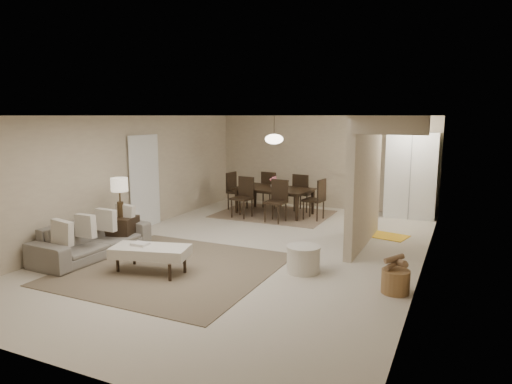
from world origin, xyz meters
The scene contains 22 objects.
floor centered at (0.00, 0.00, 0.00)m, with size 9.00×9.00×0.00m, color beige.
ceiling centered at (0.00, 0.00, 2.50)m, with size 9.00×9.00×0.00m, color white.
back_wall centered at (0.00, 4.50, 1.25)m, with size 6.00×6.00×0.00m, color tan.
left_wall centered at (-3.00, 0.00, 1.25)m, with size 9.00×9.00×0.00m, color tan.
right_wall centered at (3.00, 0.00, 1.25)m, with size 9.00×9.00×0.00m, color tan.
partition centered at (1.80, 1.25, 1.25)m, with size 0.15×2.50×2.50m, color tan.
doorway centered at (-2.97, 0.60, 1.02)m, with size 0.04×0.90×2.04m, color black.
pantry_cabinet centered at (2.35, 4.15, 1.05)m, with size 1.20×0.55×2.10m, color white.
flush_light centered at (2.30, 3.20, 2.46)m, with size 0.44×0.44×0.05m, color white.
living_rug centered at (-0.74, -1.54, 0.01)m, with size 3.20×3.20×0.01m, color brown.
sofa centered at (-2.45, -1.54, 0.32)m, with size 0.85×2.18×0.64m, color slate.
ottoman_bench centered at (-0.94, -1.84, 0.35)m, with size 1.32×0.85×0.44m.
side_table centered at (-2.40, -0.84, 0.29)m, with size 0.52×0.52×0.58m, color black.
table_lamp centered at (-2.40, -0.84, 1.14)m, with size 0.32×0.32×0.76m.
round_pouf centered at (1.27, -0.78, 0.22)m, with size 0.55×0.55×0.43m, color beige.
wicker_basket centered at (2.75, -1.06, 0.17)m, with size 0.40×0.40×0.34m, color olive.
dining_rug centered at (-0.85, 3.06, 0.01)m, with size 2.80×2.10×0.01m, color #7B624C.
dining_table centered at (-0.85, 3.06, 0.34)m, with size 1.94×1.08×0.68m, color black.
dining_chairs centered at (-0.85, 3.06, 0.50)m, with size 2.72×2.10×1.00m.
vase centered at (-0.85, 3.06, 0.77)m, with size 0.17×0.17×0.17m, color silver.
yellow_mat centered at (2.05, 2.09, 0.01)m, with size 1.01×0.62×0.01m, color yellow.
pendant_light centered at (-0.85, 3.06, 1.92)m, with size 0.46×0.46×0.71m.
Camera 1 is at (3.55, -7.50, 2.50)m, focal length 32.00 mm.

